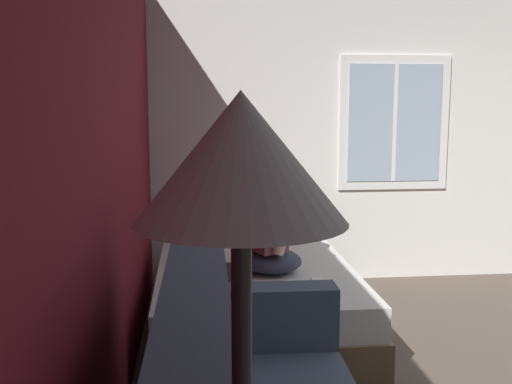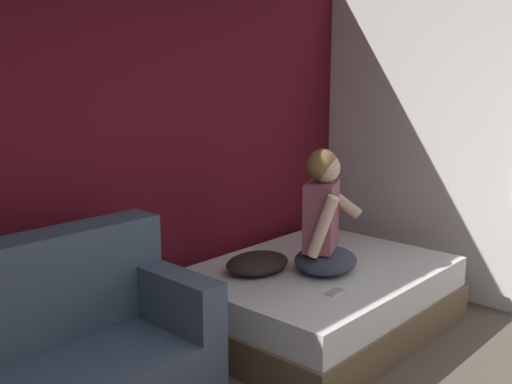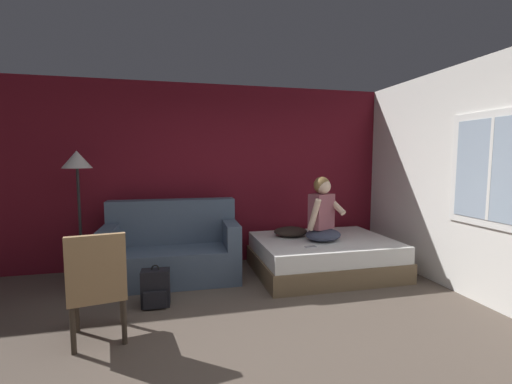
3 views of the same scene
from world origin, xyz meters
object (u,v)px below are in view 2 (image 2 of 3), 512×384
object	(u,v)px
throw_pillow	(257,263)
person_seated	(324,222)
couch	(42,371)
bed	(319,298)
cell_phone	(335,292)

from	to	relation	value
throw_pillow	person_seated	bearing A→B (deg)	-42.65
couch	person_seated	size ratio (longest dim) A/B	1.96
person_seated	couch	bearing A→B (deg)	171.69
couch	throw_pillow	distance (m)	1.66
couch	throw_pillow	xyz separation A→B (m)	(1.66, 0.03, 0.16)
bed	cell_phone	bearing A→B (deg)	-132.99
person_seated	throw_pillow	bearing A→B (deg)	137.35
cell_phone	bed	bearing A→B (deg)	134.05
couch	cell_phone	bearing A→B (deg)	-19.45
couch	throw_pillow	size ratio (longest dim) A/B	3.57
throw_pillow	cell_phone	bearing A→B (deg)	-85.43
throw_pillow	cell_phone	xyz separation A→B (m)	(0.05, -0.63, -0.07)
throw_pillow	cell_phone	world-z (taller)	throw_pillow
cell_phone	couch	bearing A→B (deg)	-112.41
couch	bed	bearing A→B (deg)	-6.05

